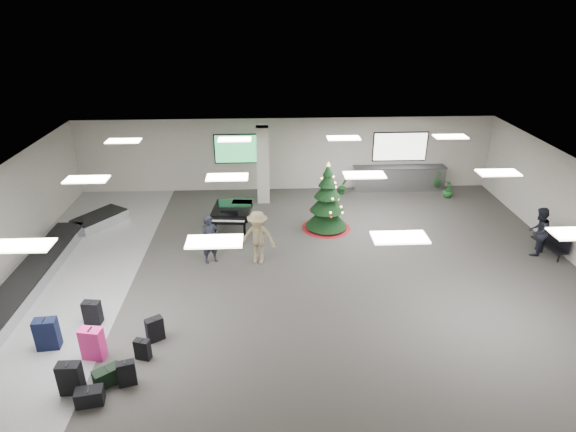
{
  "coord_description": "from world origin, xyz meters",
  "views": [
    {
      "loc": [
        -0.86,
        -13.15,
        7.92
      ],
      "look_at": [
        -0.19,
        1.0,
        1.4
      ],
      "focal_mm": 30.0,
      "sensor_mm": 36.0,
      "label": 1
    }
  ],
  "objects_px": {
    "pink_suitcase": "(93,344)",
    "traveler_a": "(210,239)",
    "service_counter": "(399,178)",
    "grand_piano": "(232,211)",
    "bench": "(552,242)",
    "traveler_b": "(258,238)",
    "traveler_bench": "(538,231)",
    "potted_plant_right": "(448,189)",
    "potted_plant_left": "(343,186)",
    "baggage_carousel": "(42,271)",
    "christmas_tree": "(327,206)"
  },
  "relations": [
    {
      "from": "pink_suitcase",
      "to": "traveler_a",
      "type": "xyz_separation_m",
      "value": [
        2.35,
        4.47,
        0.41
      ]
    },
    {
      "from": "service_counter",
      "to": "pink_suitcase",
      "type": "bearing_deg",
      "value": -133.76
    },
    {
      "from": "grand_piano",
      "to": "bench",
      "type": "height_order",
      "value": "grand_piano"
    },
    {
      "from": "traveler_b",
      "to": "traveler_bench",
      "type": "relative_size",
      "value": 1.07
    },
    {
      "from": "traveler_bench",
      "to": "grand_piano",
      "type": "bearing_deg",
      "value": -56.92
    },
    {
      "from": "traveler_a",
      "to": "potted_plant_right",
      "type": "bearing_deg",
      "value": 2.5
    },
    {
      "from": "grand_piano",
      "to": "potted_plant_left",
      "type": "distance_m",
      "value": 5.67
    },
    {
      "from": "baggage_carousel",
      "to": "grand_piano",
      "type": "height_order",
      "value": "grand_piano"
    },
    {
      "from": "christmas_tree",
      "to": "traveler_a",
      "type": "distance_m",
      "value": 4.65
    },
    {
      "from": "grand_piano",
      "to": "service_counter",
      "type": "bearing_deg",
      "value": 32.45
    },
    {
      "from": "traveler_b",
      "to": "potted_plant_right",
      "type": "distance_m",
      "value": 9.62
    },
    {
      "from": "potted_plant_left",
      "to": "traveler_a",
      "type": "bearing_deg",
      "value": -132.33
    },
    {
      "from": "christmas_tree",
      "to": "potted_plant_right",
      "type": "relative_size",
      "value": 3.48
    },
    {
      "from": "bench",
      "to": "potted_plant_left",
      "type": "bearing_deg",
      "value": 128.81
    },
    {
      "from": "christmas_tree",
      "to": "grand_piano",
      "type": "height_order",
      "value": "christmas_tree"
    },
    {
      "from": "service_counter",
      "to": "traveler_bench",
      "type": "xyz_separation_m",
      "value": [
        3.06,
        -6.03,
        0.29
      ]
    },
    {
      "from": "christmas_tree",
      "to": "traveler_b",
      "type": "distance_m",
      "value": 3.49
    },
    {
      "from": "baggage_carousel",
      "to": "potted_plant_left",
      "type": "height_order",
      "value": "potted_plant_left"
    },
    {
      "from": "service_counter",
      "to": "christmas_tree",
      "type": "relative_size",
      "value": 1.55
    },
    {
      "from": "grand_piano",
      "to": "bench",
      "type": "relative_size",
      "value": 1.36
    },
    {
      "from": "grand_piano",
      "to": "traveler_bench",
      "type": "relative_size",
      "value": 1.1
    },
    {
      "from": "pink_suitcase",
      "to": "traveler_a",
      "type": "bearing_deg",
      "value": 73.07
    },
    {
      "from": "bench",
      "to": "potted_plant_right",
      "type": "xyz_separation_m",
      "value": [
        -1.68,
        5.12,
        -0.09
      ]
    },
    {
      "from": "christmas_tree",
      "to": "potted_plant_right",
      "type": "xyz_separation_m",
      "value": [
        5.58,
        2.75,
        -0.52
      ]
    },
    {
      "from": "baggage_carousel",
      "to": "potted_plant_left",
      "type": "bearing_deg",
      "value": 31.71
    },
    {
      "from": "baggage_carousel",
      "to": "service_counter",
      "type": "relative_size",
      "value": 2.4
    },
    {
      "from": "pink_suitcase",
      "to": "traveler_a",
      "type": "relative_size",
      "value": 0.51
    },
    {
      "from": "traveler_b",
      "to": "christmas_tree",
      "type": "bearing_deg",
      "value": 57.61
    },
    {
      "from": "traveler_b",
      "to": "potted_plant_left",
      "type": "xyz_separation_m",
      "value": [
        3.64,
        5.78,
        -0.54
      ]
    },
    {
      "from": "christmas_tree",
      "to": "grand_piano",
      "type": "distance_m",
      "value": 3.5
    },
    {
      "from": "potted_plant_left",
      "to": "traveler_bench",
      "type": "bearing_deg",
      "value": -45.27
    },
    {
      "from": "bench",
      "to": "traveler_b",
      "type": "relative_size",
      "value": 0.75
    },
    {
      "from": "potted_plant_right",
      "to": "traveler_b",
      "type": "bearing_deg",
      "value": -147.41
    },
    {
      "from": "christmas_tree",
      "to": "potted_plant_left",
      "type": "relative_size",
      "value": 3.58
    },
    {
      "from": "pink_suitcase",
      "to": "grand_piano",
      "type": "relative_size",
      "value": 0.45
    },
    {
      "from": "service_counter",
      "to": "traveler_b",
      "type": "distance_m",
      "value": 8.73
    },
    {
      "from": "traveler_bench",
      "to": "potted_plant_right",
      "type": "distance_m",
      "value": 5.2
    },
    {
      "from": "service_counter",
      "to": "traveler_a",
      "type": "bearing_deg",
      "value": -141.91
    },
    {
      "from": "grand_piano",
      "to": "potted_plant_right",
      "type": "bearing_deg",
      "value": 21.85
    },
    {
      "from": "bench",
      "to": "christmas_tree",
      "type": "bearing_deg",
      "value": 153.8
    },
    {
      "from": "baggage_carousel",
      "to": "potted_plant_right",
      "type": "bearing_deg",
      "value": 21.31
    },
    {
      "from": "bench",
      "to": "traveler_b",
      "type": "xyz_separation_m",
      "value": [
        -9.77,
        -0.05,
        0.43
      ]
    },
    {
      "from": "christmas_tree",
      "to": "bench",
      "type": "distance_m",
      "value": 7.65
    },
    {
      "from": "christmas_tree",
      "to": "bench",
      "type": "bearing_deg",
      "value": -18.05
    },
    {
      "from": "potted_plant_right",
      "to": "traveler_a",
      "type": "bearing_deg",
      "value": -152.24
    },
    {
      "from": "pink_suitcase",
      "to": "bench",
      "type": "relative_size",
      "value": 0.62
    },
    {
      "from": "grand_piano",
      "to": "potted_plant_right",
      "type": "distance_m",
      "value": 9.46
    },
    {
      "from": "pink_suitcase",
      "to": "traveler_a",
      "type": "distance_m",
      "value": 5.07
    },
    {
      "from": "traveler_a",
      "to": "traveler_bench",
      "type": "height_order",
      "value": "traveler_bench"
    },
    {
      "from": "traveler_b",
      "to": "potted_plant_left",
      "type": "relative_size",
      "value": 2.47
    }
  ]
}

